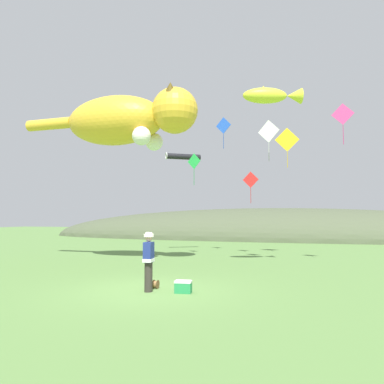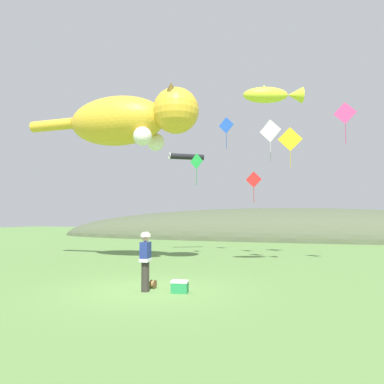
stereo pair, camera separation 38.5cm
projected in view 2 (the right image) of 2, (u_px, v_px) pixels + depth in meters
name	position (u px, v px, depth m)	size (l,w,h in m)	color
ground_plane	(147.00, 290.00, 11.37)	(120.00, 120.00, 0.00)	#5B8442
distant_hill_ridge	(274.00, 239.00, 38.23)	(50.78, 12.24, 6.28)	#4C563D
festival_attendant	(145.00, 260.00, 11.26)	(0.31, 0.45, 1.77)	#332D28
kite_spool	(153.00, 284.00, 11.71)	(0.15, 0.27, 0.27)	olive
picnic_cooler	(180.00, 287.00, 11.03)	(0.53, 0.40, 0.36)	#268C4C
kite_giant_cat	(129.00, 120.00, 18.37)	(9.42, 2.74, 2.86)	gold
kite_fish_windsock	(272.00, 95.00, 15.98)	(2.62, 1.54, 0.78)	yellow
kite_tube_streamer	(186.00, 157.00, 23.72)	(2.07, 1.61, 0.44)	black
kite_diamond_blue	(226.00, 126.00, 22.07)	(0.97, 0.24, 1.89)	blue
kite_diamond_gold	(290.00, 139.00, 20.87)	(1.33, 0.27, 2.25)	yellow
kite_diamond_pink	(345.00, 114.00, 16.88)	(0.99, 0.14, 1.90)	#E53F8C
kite_diamond_red	(254.00, 180.00, 21.83)	(0.95, 0.14, 1.86)	red
kite_diamond_white	(270.00, 131.00, 17.83)	(1.05, 0.34, 2.00)	white
kite_diamond_green	(196.00, 162.00, 20.88)	(0.85, 0.32, 1.79)	green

